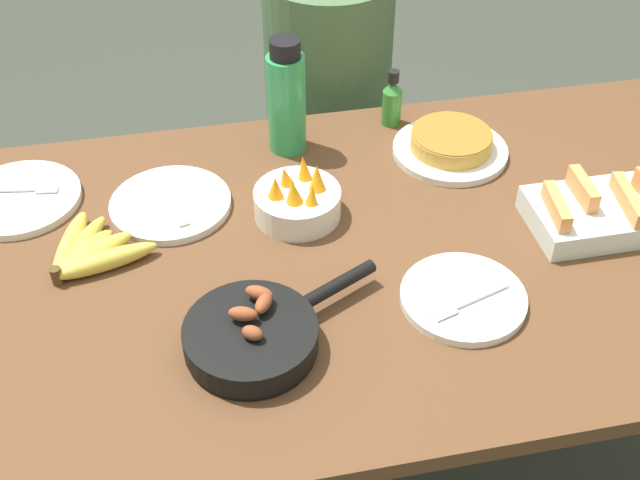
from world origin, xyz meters
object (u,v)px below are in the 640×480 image
object	(u,v)px
frittata_plate_center	(451,145)
empty_plate_far_left	(171,204)
skillet	(254,335)
empty_plate_mid_edge	(19,199)
empty_plate_near_front	(463,298)
melon_tray	(602,212)
banana_bunch	(87,253)
water_bottle	(288,99)
hot_sauce_bottle	(392,101)
person_figure	(328,139)
fruit_bowl_mango	(298,200)

from	to	relation	value
frittata_plate_center	empty_plate_far_left	distance (m)	0.61
skillet	empty_plate_mid_edge	bearing A→B (deg)	103.92
empty_plate_near_front	melon_tray	bearing A→B (deg)	24.18
melon_tray	skillet	xyz separation A→B (m)	(-0.70, -0.18, -0.00)
banana_bunch	empty_plate_mid_edge	xyz separation A→B (m)	(-0.14, 0.21, -0.01)
skillet	empty_plate_near_front	world-z (taller)	skillet
water_bottle	hot_sauce_bottle	distance (m)	0.26
skillet	person_figure	xyz separation A→B (m)	(0.32, 0.92, -0.26)
skillet	frittata_plate_center	world-z (taller)	skillet
frittata_plate_center	empty_plate_mid_edge	bearing A→B (deg)	179.34
empty_plate_mid_edge	water_bottle	bearing A→B (deg)	8.57
empty_plate_mid_edge	hot_sauce_bottle	world-z (taller)	hot_sauce_bottle
empty_plate_near_front	empty_plate_mid_edge	distance (m)	0.90
banana_bunch	frittata_plate_center	world-z (taller)	frittata_plate_center
empty_plate_far_left	person_figure	size ratio (longest dim) A/B	0.20
frittata_plate_center	empty_plate_near_front	distance (m)	0.45
frittata_plate_center	water_bottle	world-z (taller)	water_bottle
empty_plate_far_left	hot_sauce_bottle	bearing A→B (deg)	22.47
melon_tray	hot_sauce_bottle	world-z (taller)	hot_sauce_bottle
banana_bunch	empty_plate_near_front	world-z (taller)	banana_bunch
frittata_plate_center	hot_sauce_bottle	bearing A→B (deg)	122.83
empty_plate_near_front	banana_bunch	bearing A→B (deg)	159.66
hot_sauce_bottle	skillet	bearing A→B (deg)	-123.15
empty_plate_near_front	person_figure	distance (m)	0.92
frittata_plate_center	fruit_bowl_mango	xyz separation A→B (m)	(-0.36, -0.14, 0.02)
banana_bunch	frittata_plate_center	xyz separation A→B (m)	(0.77, 0.20, 0.00)
fruit_bowl_mango	water_bottle	distance (m)	0.25
empty_plate_far_left	water_bottle	xyz separation A→B (m)	(0.27, 0.16, 0.11)
frittata_plate_center	empty_plate_far_left	bearing A→B (deg)	-173.67
empty_plate_mid_edge	hot_sauce_bottle	size ratio (longest dim) A/B	1.86
hot_sauce_bottle	frittata_plate_center	bearing A→B (deg)	-57.17
banana_bunch	empty_plate_near_front	distance (m)	0.69
melon_tray	skillet	size ratio (longest dim) A/B	0.78
banana_bunch	person_figure	distance (m)	0.91
empty_plate_near_front	empty_plate_far_left	xyz separation A→B (m)	(-0.49, 0.37, -0.00)
person_figure	banana_bunch	bearing A→B (deg)	-132.54
fruit_bowl_mango	banana_bunch	bearing A→B (deg)	-172.35
melon_tray	frittata_plate_center	bearing A→B (deg)	125.95
fruit_bowl_mango	water_bottle	size ratio (longest dim) A/B	0.67
hot_sauce_bottle	water_bottle	bearing A→B (deg)	-168.64
empty_plate_far_left	water_bottle	world-z (taller)	water_bottle
water_bottle	hot_sauce_bottle	bearing A→B (deg)	11.36
melon_tray	hot_sauce_bottle	bearing A→B (deg)	124.93
empty_plate_near_front	water_bottle	distance (m)	0.59
empty_plate_mid_edge	skillet	bearing A→B (deg)	-49.23
melon_tray	empty_plate_mid_edge	xyz separation A→B (m)	(-1.12, 0.30, -0.02)
skillet	person_figure	bearing A→B (deg)	44.03
water_bottle	hot_sauce_bottle	xyz separation A→B (m)	(0.24, 0.05, -0.06)
banana_bunch	empty_plate_near_front	size ratio (longest dim) A/B	0.93
skillet	empty_plate_near_front	size ratio (longest dim) A/B	1.58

